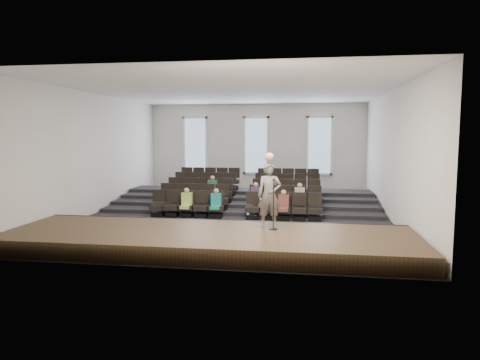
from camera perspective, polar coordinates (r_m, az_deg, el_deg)
name	(u,v)px	position (r m, az deg, el deg)	size (l,w,h in m)	color
ground	(237,216)	(17.44, -0.45, -4.81)	(14.00, 14.00, 0.00)	black
ceiling	(237,91)	(17.21, -0.47, 11.79)	(12.00, 14.00, 0.02)	white
wall_back	(256,149)	(24.10, 2.17, 4.17)	(12.00, 0.04, 5.00)	silver
wall_front	(191,168)	(10.28, -6.61, 1.62)	(12.00, 0.04, 5.00)	silver
wall_left	(96,154)	(19.04, -18.69, 3.36)	(0.04, 14.00, 5.00)	silver
wall_right	(393,156)	(17.26, 19.72, 3.08)	(0.04, 14.00, 5.00)	silver
stage	(209,240)	(12.49, -4.16, -8.04)	(11.80, 3.60, 0.50)	#42311C
stage_lip	(221,227)	(14.18, -2.58, -6.33)	(11.80, 0.06, 0.52)	black
risers	(247,200)	(20.50, 0.94, -2.62)	(11.80, 4.80, 0.60)	black
seating_rows	(242,194)	(18.83, 0.28, -1.90)	(6.80, 4.70, 1.67)	black
windows	(256,145)	(24.02, 2.15, 4.64)	(8.44, 0.10, 3.24)	white
audience	(246,195)	(17.55, 0.86, -2.07)	(4.85, 2.64, 1.10)	#A4D555
speaker	(269,195)	(12.90, 3.93, -2.04)	(0.71, 0.47, 1.95)	slate
mic_stand	(273,214)	(12.67, 4.47, -4.60)	(0.25, 0.25, 1.51)	black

